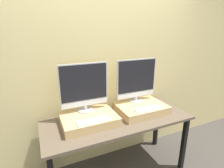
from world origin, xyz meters
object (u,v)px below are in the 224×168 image
at_px(monitor_left, 84,87).
at_px(keyboard_left, 93,121).
at_px(monitor_right, 136,80).
at_px(keyboard_right, 148,109).

distance_m(monitor_left, keyboard_left, 0.40).
relative_size(monitor_left, keyboard_left, 1.64).
bearing_deg(monitor_right, keyboard_right, -90.00).
height_order(keyboard_left, keyboard_right, same).
relative_size(keyboard_left, monitor_right, 0.61).
height_order(monitor_left, keyboard_left, monitor_left).
bearing_deg(keyboard_left, keyboard_right, 0.00).
bearing_deg(keyboard_left, monitor_right, 22.61).
bearing_deg(keyboard_left, monitor_left, 90.00).
distance_m(keyboard_left, monitor_right, 0.79).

